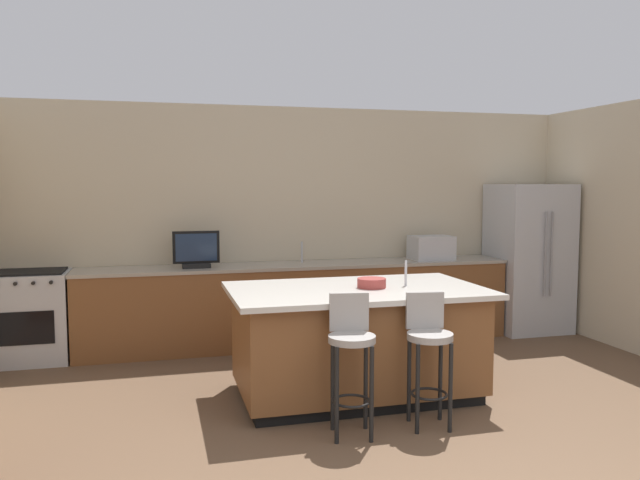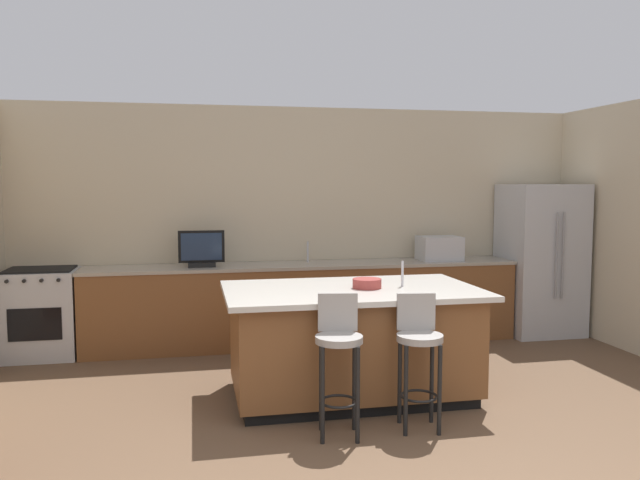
# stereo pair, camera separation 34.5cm
# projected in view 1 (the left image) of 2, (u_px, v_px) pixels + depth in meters

# --- Properties ---
(wall_back) EXTENTS (7.08, 0.12, 2.69)m
(wall_back) POSITION_uv_depth(u_px,v_px,m) (298.00, 223.00, 7.38)
(wall_back) COLOR beige
(wall_back) RESTS_ON ground_plane
(counter_back) EXTENTS (4.85, 0.62, 0.91)m
(counter_back) POSITION_uv_depth(u_px,v_px,m) (300.00, 304.00, 7.08)
(counter_back) COLOR brown
(counter_back) RESTS_ON ground_plane
(kitchen_island) EXTENTS (2.14, 1.28, 0.93)m
(kitchen_island) POSITION_uv_depth(u_px,v_px,m) (356.00, 341.00, 5.35)
(kitchen_island) COLOR black
(kitchen_island) RESTS_ON ground_plane
(refrigerator) EXTENTS (0.86, 0.79, 1.80)m
(refrigerator) POSITION_uv_depth(u_px,v_px,m) (528.00, 258.00, 7.70)
(refrigerator) COLOR #B7BABF
(refrigerator) RESTS_ON ground_plane
(range_oven) EXTENTS (0.73, 0.63, 0.93)m
(range_oven) POSITION_uv_depth(u_px,v_px,m) (32.00, 317.00, 6.36)
(range_oven) COLOR #B7BABF
(range_oven) RESTS_ON ground_plane
(microwave) EXTENTS (0.48, 0.36, 0.28)m
(microwave) POSITION_uv_depth(u_px,v_px,m) (431.00, 248.00, 7.43)
(microwave) COLOR #B7BABF
(microwave) RESTS_ON counter_back
(tv_monitor) EXTENTS (0.49, 0.16, 0.39)m
(tv_monitor) POSITION_uv_depth(u_px,v_px,m) (196.00, 251.00, 6.68)
(tv_monitor) COLOR black
(tv_monitor) RESTS_ON counter_back
(sink_faucet_back) EXTENTS (0.02, 0.02, 0.24)m
(sink_faucet_back) POSITION_uv_depth(u_px,v_px,m) (302.00, 252.00, 7.13)
(sink_faucet_back) COLOR #B2B2B7
(sink_faucet_back) RESTS_ON counter_back
(sink_faucet_island) EXTENTS (0.02, 0.02, 0.22)m
(sink_faucet_island) POSITION_uv_depth(u_px,v_px,m) (406.00, 273.00, 5.41)
(sink_faucet_island) COLOR #B2B2B7
(sink_faucet_island) RESTS_ON kitchen_island
(bar_stool_left) EXTENTS (0.34, 0.36, 1.02)m
(bar_stool_left) POSITION_uv_depth(u_px,v_px,m) (351.00, 351.00, 4.49)
(bar_stool_left) COLOR gray
(bar_stool_left) RESTS_ON ground_plane
(bar_stool_right) EXTENTS (0.34, 0.36, 0.99)m
(bar_stool_right) POSITION_uv_depth(u_px,v_px,m) (429.00, 347.00, 4.67)
(bar_stool_right) COLOR gray
(bar_stool_right) RESTS_ON ground_plane
(fruit_bowl) EXTENTS (0.24, 0.24, 0.08)m
(fruit_bowl) POSITION_uv_depth(u_px,v_px,m) (372.00, 283.00, 5.31)
(fruit_bowl) COLOR #993833
(fruit_bowl) RESTS_ON kitchen_island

